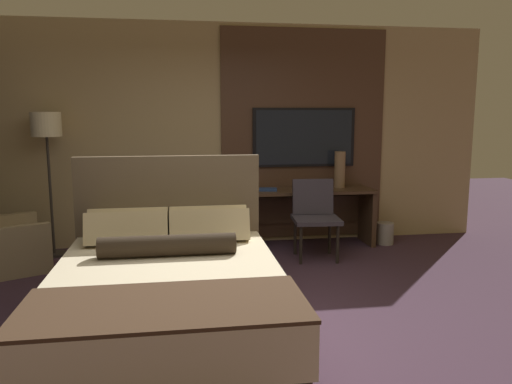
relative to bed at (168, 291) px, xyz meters
The scene contains 11 objects.
ground_plane 0.64m from the bed, 12.32° to the left, with size 16.00×16.00×0.00m, color #3D2838.
wall_back_tv_panel 2.99m from the bed, 75.89° to the left, with size 7.20×0.09×2.80m.
bed is the anchor object (origin of this frame).
desk 2.96m from the bed, 54.48° to the left, with size 1.65×0.55×0.73m.
tv 3.31m from the bed, 56.89° to the left, with size 1.35×0.04×0.76m.
desk_chair 2.51m from the bed, 48.33° to the left, with size 0.56×0.56×0.91m.
armchair_by_window 2.59m from the bed, 133.70° to the left, with size 1.03×1.05×0.77m.
floor_lamp 2.97m from the bed, 120.32° to the left, with size 0.34×0.34×1.70m.
vase_tall 3.32m from the bed, 48.77° to the left, with size 0.14×0.14×0.47m.
book 2.66m from the bed, 63.02° to the left, with size 0.25×0.19×0.03m.
waste_bin 3.56m from the bed, 39.88° to the left, with size 0.22×0.22×0.28m.
Camera 1 is at (-0.43, -3.81, 1.69)m, focal length 35.00 mm.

